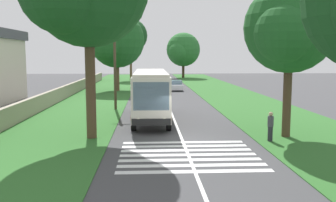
# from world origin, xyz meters

# --- Properties ---
(ground) EXTENTS (160.00, 160.00, 0.00)m
(ground) POSITION_xyz_m (0.00, 0.00, 0.00)
(ground) COLOR #424244
(grass_verge_left) EXTENTS (120.00, 8.00, 0.04)m
(grass_verge_left) POSITION_xyz_m (15.00, 8.20, 0.02)
(grass_verge_left) COLOR #2D6628
(grass_verge_left) RESTS_ON ground
(grass_verge_right) EXTENTS (120.00, 8.00, 0.04)m
(grass_verge_right) POSITION_xyz_m (15.00, -8.20, 0.02)
(grass_verge_right) COLOR #2D6628
(grass_verge_right) RESTS_ON ground
(centre_line) EXTENTS (110.00, 0.16, 0.01)m
(centre_line) POSITION_xyz_m (15.00, 0.00, 0.00)
(centre_line) COLOR silver
(centre_line) RESTS_ON ground
(coach_bus) EXTENTS (11.16, 2.62, 3.73)m
(coach_bus) POSITION_xyz_m (6.83, 1.80, 2.15)
(coach_bus) COLOR silver
(coach_bus) RESTS_ON ground
(zebra_crossing) EXTENTS (5.85, 6.80, 0.01)m
(zebra_crossing) POSITION_xyz_m (-3.24, 0.00, 0.00)
(zebra_crossing) COLOR silver
(zebra_crossing) RESTS_ON ground
(trailing_car_0) EXTENTS (4.30, 1.78, 1.43)m
(trailing_car_0) POSITION_xyz_m (26.21, 2.02, 0.67)
(trailing_car_0) COLOR silver
(trailing_car_0) RESTS_ON ground
(trailing_car_1) EXTENTS (4.30, 1.78, 1.43)m
(trailing_car_1) POSITION_xyz_m (31.33, -1.88, 0.67)
(trailing_car_1) COLOR silver
(trailing_car_1) RESTS_ON ground
(roadside_tree_left_0) EXTENTS (7.87, 6.69, 12.06)m
(roadside_tree_left_0) POSITION_xyz_m (53.37, 5.70, 8.60)
(roadside_tree_left_0) COLOR brown
(roadside_tree_left_0) RESTS_ON grass_verge_left
(roadside_tree_left_2) EXTENTS (9.30, 7.53, 10.70)m
(roadside_tree_left_2) POSITION_xyz_m (30.90, 6.43, 6.74)
(roadside_tree_left_2) COLOR brown
(roadside_tree_left_2) RESTS_ON grass_verge_left
(roadside_tree_right_1) EXTENTS (6.46, 5.36, 9.19)m
(roadside_tree_right_1) POSITION_xyz_m (0.64, -6.21, 6.38)
(roadside_tree_right_1) COLOR #4C3826
(roadside_tree_right_1) RESTS_ON grass_verge_right
(roadside_tree_right_2) EXTENTS (8.54, 7.32, 9.79)m
(roadside_tree_right_2) POSITION_xyz_m (60.71, -5.48, 5.98)
(roadside_tree_right_2) COLOR #3D2D1E
(roadside_tree_right_2) RESTS_ON grass_verge_right
(utility_pole) EXTENTS (0.24, 1.40, 8.90)m
(utility_pole) POSITION_xyz_m (12.67, 4.98, 4.64)
(utility_pole) COLOR #473828
(utility_pole) RESTS_ON grass_verge_left
(roadside_wall) EXTENTS (70.00, 0.40, 1.41)m
(roadside_wall) POSITION_xyz_m (20.00, 11.60, 0.75)
(roadside_wall) COLOR #9E937F
(roadside_wall) RESTS_ON grass_verge_left
(pedestrian) EXTENTS (0.34, 0.34, 1.69)m
(pedestrian) POSITION_xyz_m (-0.65, -4.99, 0.91)
(pedestrian) COLOR #26262D
(pedestrian) RESTS_ON grass_verge_right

